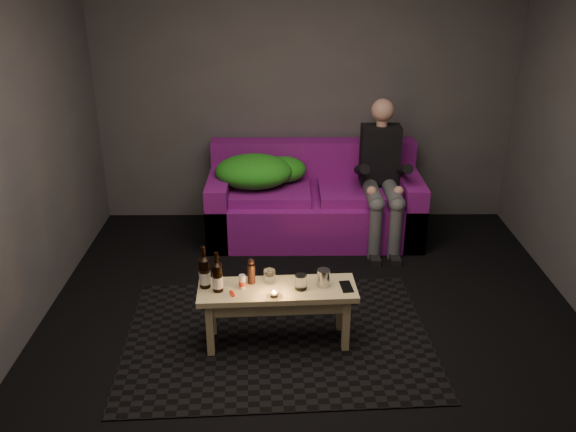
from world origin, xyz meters
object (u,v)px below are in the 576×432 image
(person, at_px, (382,172))
(beer_bottle_b, at_px, (217,277))
(sofa, at_px, (314,204))
(steel_cup, at_px, (323,278))
(coffee_table, at_px, (277,298))
(beer_bottle_a, at_px, (205,272))

(person, xyz_separation_m, beer_bottle_b, (-1.32, -1.66, -0.14))
(sofa, height_order, steel_cup, sofa)
(steel_cup, bearing_deg, beer_bottle_b, -175.06)
(person, height_order, coffee_table, person)
(coffee_table, relative_size, beer_bottle_b, 3.81)
(sofa, xyz_separation_m, steel_cup, (-0.02, -1.76, 0.19))
(coffee_table, height_order, beer_bottle_b, beer_bottle_b)
(person, bearing_deg, coffee_table, -119.70)
(steel_cup, bearing_deg, coffee_table, -175.05)
(sofa, height_order, coffee_table, sofa)
(beer_bottle_b, bearing_deg, steel_cup, 4.94)
(person, distance_m, coffee_table, 1.90)
(beer_bottle_a, relative_size, steel_cup, 2.54)
(steel_cup, bearing_deg, beer_bottle_a, -179.20)
(steel_cup, bearing_deg, sofa, 89.36)
(sofa, bearing_deg, beer_bottle_b, -111.68)
(sofa, xyz_separation_m, coffee_table, (-0.33, -1.78, 0.05))
(sofa, distance_m, beer_bottle_b, 1.97)
(person, relative_size, beer_bottle_a, 4.31)
(beer_bottle_b, bearing_deg, sofa, 68.32)
(sofa, height_order, person, person)
(coffee_table, xyz_separation_m, beer_bottle_b, (-0.39, -0.03, 0.18))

